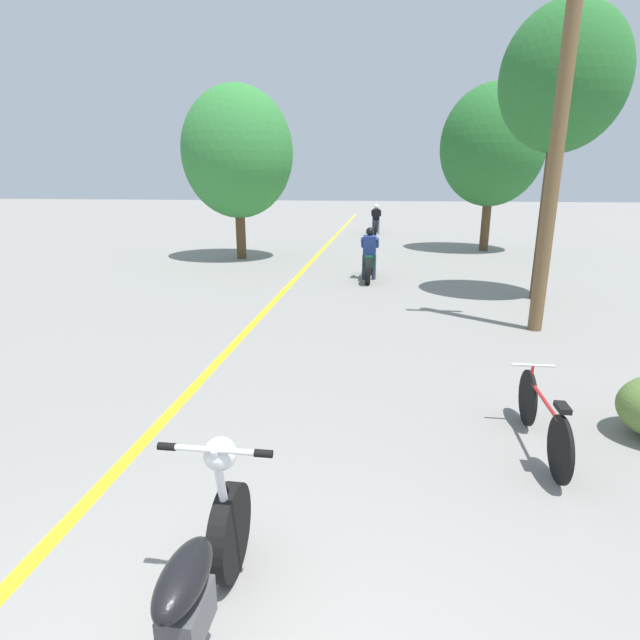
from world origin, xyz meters
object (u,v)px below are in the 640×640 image
at_px(roadside_tree_right_near, 563,81).
at_px(roadside_tree_left, 237,153).
at_px(motorcycle_rider_lead, 369,260).
at_px(bicycle_parked, 543,419).
at_px(utility_pole, 559,127).
at_px(motorcycle_rider_far, 376,222).
at_px(motorcycle_foreground, 190,599).
at_px(roadside_tree_right_far, 492,146).

bearing_deg(roadside_tree_right_near, roadside_tree_left, 149.78).
distance_m(roadside_tree_right_near, motorcycle_rider_lead, 5.83).
xyz_separation_m(roadside_tree_right_near, bicycle_parked, (-1.81, -6.82, -4.17)).
distance_m(utility_pole, motorcycle_rider_far, 16.47).
bearing_deg(roadside_tree_right_near, motorcycle_foreground, -114.87).
distance_m(utility_pole, bicycle_parked, 5.41).
bearing_deg(motorcycle_foreground, roadside_tree_right_far, 75.19).
xyz_separation_m(roadside_tree_right_far, bicycle_parked, (-2.01, -14.71, -3.39)).
bearing_deg(bicycle_parked, motorcycle_foreground, -134.11).
height_order(utility_pole, motorcycle_rider_far, utility_pole).
relative_size(roadside_tree_left, bicycle_parked, 3.21).
bearing_deg(motorcycle_rider_far, roadside_tree_right_far, -52.59).
bearing_deg(motorcycle_rider_far, roadside_tree_right_near, -73.38).
bearing_deg(motorcycle_foreground, roadside_tree_left, 105.22).
xyz_separation_m(roadside_tree_left, motorcycle_foreground, (3.89, -14.31, -2.98)).
relative_size(roadside_tree_right_far, roadside_tree_left, 1.07).
height_order(utility_pole, roadside_tree_left, utility_pole).
height_order(roadside_tree_right_near, roadside_tree_left, roadside_tree_right_near).
bearing_deg(utility_pole, roadside_tree_right_far, 84.99).
bearing_deg(bicycle_parked, utility_pole, 75.69).
bearing_deg(roadside_tree_left, bicycle_parked, -60.93).
xyz_separation_m(roadside_tree_left, motorcycle_rider_lead, (4.43, -3.05, -2.89)).
bearing_deg(roadside_tree_right_near, utility_pole, -105.89).
height_order(roadside_tree_left, bicycle_parked, roadside_tree_left).
bearing_deg(roadside_tree_right_near, motorcycle_rider_far, 106.62).
relative_size(roadside_tree_right_near, motorcycle_rider_far, 2.71).
height_order(roadside_tree_right_near, motorcycle_rider_far, roadside_tree_right_near).
xyz_separation_m(roadside_tree_right_near, motorcycle_rider_far, (-3.99, 13.35, -3.97)).
height_order(roadside_tree_right_near, motorcycle_foreground, roadside_tree_right_near).
bearing_deg(bicycle_parked, roadside_tree_left, 119.07).
relative_size(roadside_tree_right_near, motorcycle_foreground, 2.85).
bearing_deg(motorcycle_rider_far, motorcycle_foreground, -91.02).
xyz_separation_m(utility_pole, roadside_tree_right_near, (0.72, 2.52, 1.08)).
bearing_deg(utility_pole, motorcycle_rider_far, 101.64).
bearing_deg(roadside_tree_right_near, motorcycle_rider_lead, 155.32).
bearing_deg(utility_pole, motorcycle_foreground, -117.85).
bearing_deg(motorcycle_foreground, roadside_tree_right_near, 65.13).
relative_size(motorcycle_rider_far, bicycle_parked, 1.30).
height_order(roadside_tree_right_far, motorcycle_rider_far, roadside_tree_right_far).
relative_size(roadside_tree_right_near, motorcycle_rider_lead, 2.92).
bearing_deg(motorcycle_foreground, motorcycle_rider_far, 88.98).
distance_m(roadside_tree_right_near, motorcycle_rider_far, 14.49).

